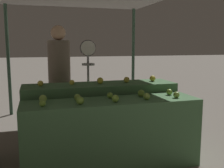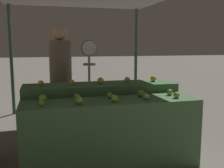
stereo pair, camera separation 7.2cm
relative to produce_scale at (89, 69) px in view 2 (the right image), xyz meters
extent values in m
plane|color=gray|center=(0.07, -1.12, -1.14)|extent=(60.00, 60.00, 0.00)
cylinder|color=#33513D|center=(-1.35, 1.91, 0.04)|extent=(0.07, 0.07, 2.35)
cylinder|color=#33513D|center=(1.49, 1.91, 0.04)|extent=(0.07, 0.07, 2.35)
cube|color=#4C7A4C|center=(0.07, -1.12, -0.71)|extent=(2.14, 0.55, 0.86)
cube|color=#4C7A4C|center=(0.07, -0.52, -0.65)|extent=(2.14, 0.55, 0.97)
sphere|color=#7AA338|center=(-0.75, -1.22, -0.25)|extent=(0.07, 0.07, 0.07)
sphere|color=#7AA338|center=(-0.34, -1.24, -0.24)|extent=(0.09, 0.09, 0.09)
sphere|color=#84AD3D|center=(0.07, -1.23, -0.24)|extent=(0.09, 0.09, 0.09)
sphere|color=#8EB247|center=(0.47, -1.21, -0.24)|extent=(0.08, 0.08, 0.08)
sphere|color=#8EB247|center=(0.88, -1.21, -0.24)|extent=(0.08, 0.08, 0.08)
sphere|color=#8EB247|center=(-0.73, -1.01, -0.24)|extent=(0.09, 0.09, 0.09)
sphere|color=#8EB247|center=(-0.34, -1.02, -0.24)|extent=(0.08, 0.08, 0.08)
sphere|color=#7AA338|center=(0.08, -1.00, -0.25)|extent=(0.08, 0.08, 0.08)
sphere|color=#7AA338|center=(0.49, -1.01, -0.24)|extent=(0.09, 0.09, 0.09)
sphere|color=#84AD3D|center=(0.89, -1.01, -0.24)|extent=(0.08, 0.08, 0.08)
sphere|color=yellow|center=(-0.75, -0.51, -0.13)|extent=(0.08, 0.08, 0.08)
sphere|color=yellow|center=(-0.33, -0.52, -0.13)|extent=(0.07, 0.07, 0.07)
sphere|color=gold|center=(0.07, -0.52, -0.12)|extent=(0.09, 0.09, 0.09)
sphere|color=yellow|center=(0.47, -0.51, -0.13)|extent=(0.08, 0.08, 0.08)
sphere|color=gold|center=(0.88, -0.51, -0.12)|extent=(0.09, 0.09, 0.09)
cylinder|color=#99999E|center=(0.00, 0.01, -0.40)|extent=(0.04, 0.04, 1.49)
cylinder|color=black|center=(0.00, 0.01, 0.33)|extent=(0.25, 0.01, 0.25)
cylinder|color=silver|center=(0.00, -0.01, 0.33)|extent=(0.23, 0.02, 0.23)
cylinder|color=#99999E|center=(0.00, -0.01, 0.14)|extent=(0.01, 0.01, 0.14)
cylinder|color=#99999E|center=(0.00, -0.01, 0.07)|extent=(0.20, 0.20, 0.03)
cube|color=#2D2D38|center=(-0.43, 0.27, -0.72)|extent=(0.31, 0.27, 0.85)
cylinder|color=#756656|center=(-0.43, 0.27, 0.08)|extent=(0.48, 0.48, 0.74)
sphere|color=tan|center=(-0.43, 0.27, 0.56)|extent=(0.24, 0.24, 0.24)
cube|color=#2D2D38|center=(-0.35, 0.94, -0.77)|extent=(0.27, 0.23, 0.73)
cylinder|color=#756656|center=(-0.35, 0.94, -0.09)|extent=(0.41, 0.41, 0.64)
sphere|color=tan|center=(-0.35, 0.94, 0.34)|extent=(0.21, 0.21, 0.21)
camera|label=1|loc=(-0.80, -4.07, 0.38)|focal=42.00mm
camera|label=2|loc=(-0.73, -4.09, 0.38)|focal=42.00mm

